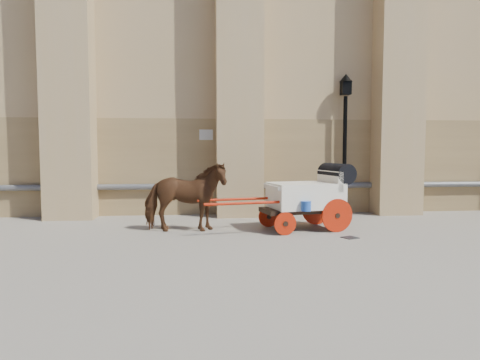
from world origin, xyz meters
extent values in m
plane|color=slate|center=(0.00, 0.00, 0.00)|extent=(90.00, 90.00, 0.00)
cube|color=#9B7E50|center=(2.00, 4.15, 1.50)|extent=(44.00, 0.35, 3.00)
cylinder|color=#59595B|center=(2.00, 3.88, 0.90)|extent=(42.00, 0.18, 0.18)
cube|color=beige|center=(-2.00, 3.97, 2.50)|extent=(0.42, 0.04, 0.32)
imported|color=#55341B|center=(-2.58, 1.20, 0.86)|extent=(2.07, 0.99, 1.73)
cube|color=black|center=(0.38, 1.22, 0.51)|extent=(2.16, 1.28, 0.11)
cube|color=white|center=(0.47, 1.24, 0.87)|extent=(1.93, 1.46, 0.64)
cube|color=white|center=(1.15, 1.37, 1.24)|extent=(0.35, 1.16, 0.51)
cube|color=white|center=(-0.30, 1.09, 1.10)|extent=(0.50, 1.05, 0.09)
cylinder|color=black|center=(1.33, 1.40, 1.43)|extent=(0.72, 1.23, 0.52)
cylinder|color=#B71D07|center=(1.16, 0.79, 0.41)|extent=(0.82, 0.21, 0.83)
cylinder|color=#B71D07|center=(0.95, 1.91, 0.41)|extent=(0.82, 0.21, 0.83)
cylinder|color=#B71D07|center=(-0.19, 0.53, 0.28)|extent=(0.55, 0.16, 0.55)
cylinder|color=#B71D07|center=(-0.40, 1.65, 0.28)|extent=(0.55, 0.16, 0.55)
cylinder|color=#B71D07|center=(-1.03, 0.53, 0.78)|extent=(2.18, 0.47, 0.06)
cylinder|color=#B71D07|center=(-1.19, 1.35, 0.78)|extent=(2.18, 0.47, 0.06)
cylinder|color=blue|center=(0.32, 0.56, 0.69)|extent=(0.24, 0.24, 0.24)
cylinder|color=black|center=(2.34, 3.68, 1.85)|extent=(0.12, 0.12, 3.70)
cone|color=black|center=(2.34, 3.68, 0.18)|extent=(0.37, 0.37, 0.37)
cube|color=black|center=(2.34, 3.68, 3.96)|extent=(0.29, 0.29, 0.43)
cone|color=black|center=(2.34, 3.68, 4.26)|extent=(0.41, 0.41, 0.25)
cube|color=black|center=(1.24, 0.07, 0.01)|extent=(0.42, 0.42, 0.01)
camera|label=1|loc=(-2.24, -9.40, 2.04)|focal=32.00mm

